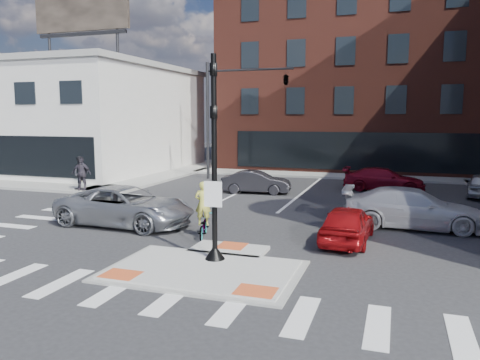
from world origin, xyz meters
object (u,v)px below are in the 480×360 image
(silver_suv, at_px, (126,206))
(bg_car_red, at_px, (384,179))
(red_sedan, at_px, (347,224))
(pedestrian_a, at_px, (81,173))
(white_pickup, at_px, (413,208))
(cyclist, at_px, (203,219))
(bg_car_dark, at_px, (256,182))
(pedestrian_b, at_px, (81,174))

(silver_suv, relative_size, bg_car_red, 1.21)
(red_sedan, relative_size, pedestrian_a, 1.98)
(white_pickup, bearing_deg, pedestrian_a, 79.72)
(red_sedan, distance_m, bg_car_red, 12.35)
(cyclist, bearing_deg, bg_car_dark, -99.15)
(bg_car_dark, relative_size, pedestrian_a, 1.99)
(red_sedan, distance_m, cyclist, 5.09)
(cyclist, bearing_deg, pedestrian_a, -48.43)
(white_pickup, height_order, pedestrian_a, pedestrian_a)
(pedestrian_a, bearing_deg, bg_car_dark, 14.16)
(white_pickup, relative_size, bg_car_red, 1.16)
(cyclist, bearing_deg, white_pickup, -165.97)
(cyclist, distance_m, pedestrian_a, 12.61)
(bg_car_red, xyz_separation_m, pedestrian_b, (-16.35, -6.31, 0.43))
(pedestrian_a, bearing_deg, cyclist, -37.26)
(bg_car_red, xyz_separation_m, cyclist, (-5.85, -13.28, 0.01))
(silver_suv, relative_size, pedestrian_b, 2.95)
(cyclist, bearing_deg, bg_car_red, -128.62)
(bg_car_dark, xyz_separation_m, bg_car_red, (6.85, 3.26, 0.03))
(silver_suv, distance_m, pedestrian_a, 9.23)
(silver_suv, distance_m, bg_car_dark, 9.66)
(pedestrian_b, bearing_deg, silver_suv, -56.88)
(cyclist, distance_m, pedestrian_b, 12.61)
(white_pickup, bearing_deg, bg_car_dark, 52.91)
(red_sedan, height_order, bg_car_dark, red_sedan)
(silver_suv, xyz_separation_m, white_pickup, (10.89, 3.22, -0.00))
(bg_car_red, xyz_separation_m, pedestrian_a, (-16.35, -6.31, 0.45))
(cyclist, relative_size, pedestrian_b, 1.07)
(red_sedan, bearing_deg, pedestrian_b, -18.26)
(red_sedan, bearing_deg, cyclist, 13.87)
(bg_car_dark, height_order, pedestrian_a, pedestrian_a)
(bg_car_red, bearing_deg, pedestrian_b, 111.43)
(silver_suv, relative_size, red_sedan, 1.46)
(red_sedan, relative_size, cyclist, 1.89)
(red_sedan, xyz_separation_m, pedestrian_b, (-15.50, 6.01, 0.44))
(bg_car_dark, bearing_deg, bg_car_red, -71.18)
(red_sedan, bearing_deg, silver_suv, 4.34)
(red_sedan, relative_size, bg_car_dark, 1.00)
(silver_suv, height_order, red_sedan, silver_suv)
(white_pickup, bearing_deg, cyclist, 118.21)
(silver_suv, xyz_separation_m, pedestrian_a, (-6.81, 6.22, 0.35))
(bg_car_dark, bearing_deg, pedestrian_b, 101.25)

